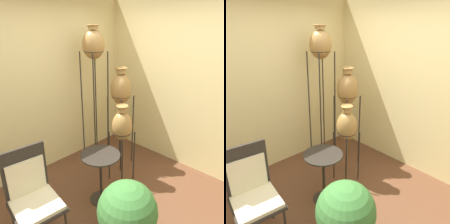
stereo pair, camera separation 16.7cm
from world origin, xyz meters
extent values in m
plane|color=brown|center=(0.00, 0.00, 0.00)|extent=(14.00, 14.00, 0.00)
cube|color=beige|center=(0.00, 1.63, 1.35)|extent=(7.20, 0.06, 2.70)
cube|color=beige|center=(1.63, 0.00, 1.35)|extent=(0.06, 7.20, 2.70)
cylinder|color=#28231E|center=(0.59, 1.07, 0.91)|extent=(0.02, 0.02, 1.82)
cylinder|color=#28231E|center=(0.88, 1.07, 0.91)|extent=(0.02, 0.02, 1.82)
cylinder|color=#28231E|center=(0.59, 1.36, 0.91)|extent=(0.02, 0.02, 1.82)
cylinder|color=#28231E|center=(0.88, 1.36, 0.91)|extent=(0.02, 0.02, 1.82)
torus|color=#28231E|center=(0.74, 1.22, 1.82)|extent=(0.30, 0.30, 0.02)
ellipsoid|color=olive|center=(0.74, 1.22, 1.92)|extent=(0.34, 0.34, 0.42)
cylinder|color=olive|center=(0.74, 1.22, 2.16)|extent=(0.15, 0.15, 0.06)
torus|color=olive|center=(0.74, 1.22, 2.18)|extent=(0.19, 0.19, 0.02)
cylinder|color=#28231E|center=(0.78, 0.68, 0.59)|extent=(0.02, 0.02, 1.17)
cylinder|color=#28231E|center=(1.06, 0.68, 0.59)|extent=(0.02, 0.02, 1.17)
cylinder|color=#28231E|center=(0.78, 0.97, 0.59)|extent=(0.02, 0.02, 1.17)
cylinder|color=#28231E|center=(1.06, 0.97, 0.59)|extent=(0.02, 0.02, 1.17)
torus|color=#28231E|center=(0.92, 0.82, 1.17)|extent=(0.29, 0.29, 0.02)
ellipsoid|color=olive|center=(0.92, 0.82, 1.28)|extent=(0.32, 0.32, 0.47)
cylinder|color=olive|center=(0.92, 0.82, 1.56)|extent=(0.14, 0.14, 0.08)
torus|color=olive|center=(0.92, 0.82, 1.60)|extent=(0.19, 0.19, 0.02)
cylinder|color=#28231E|center=(0.46, 0.37, 0.39)|extent=(0.02, 0.02, 0.78)
cylinder|color=#28231E|center=(0.72, 0.37, 0.39)|extent=(0.02, 0.02, 0.78)
cylinder|color=#28231E|center=(0.46, 0.62, 0.39)|extent=(0.02, 0.02, 0.78)
cylinder|color=#28231E|center=(0.72, 0.62, 0.39)|extent=(0.02, 0.02, 0.78)
torus|color=#28231E|center=(0.59, 0.50, 0.78)|extent=(0.26, 0.26, 0.02)
ellipsoid|color=olive|center=(0.59, 0.50, 0.87)|extent=(0.28, 0.28, 0.42)
cylinder|color=olive|center=(0.59, 0.50, 1.13)|extent=(0.13, 0.13, 0.08)
torus|color=olive|center=(0.59, 0.50, 1.17)|extent=(0.17, 0.17, 0.02)
cylinder|color=#28231E|center=(-0.97, 0.60, 0.23)|extent=(0.02, 0.02, 0.46)
cylinder|color=#28231E|center=(-0.57, 0.56, 0.23)|extent=(0.02, 0.02, 0.46)
cube|color=#28231E|center=(-0.79, 0.38, 0.48)|extent=(0.51, 0.52, 0.03)
cube|color=beige|center=(-0.79, 0.38, 0.51)|extent=(0.47, 0.48, 0.04)
cube|color=#28231E|center=(-0.77, 0.60, 0.77)|extent=(0.44, 0.08, 0.56)
cube|color=beige|center=(-0.77, 0.57, 0.72)|extent=(0.38, 0.06, 0.40)
cylinder|color=#28231E|center=(0.08, 0.40, 0.01)|extent=(0.30, 0.30, 0.01)
cylinder|color=#28231E|center=(0.08, 0.40, 0.34)|extent=(0.04, 0.04, 0.66)
cylinder|color=#28231E|center=(0.08, 0.40, 0.68)|extent=(0.49, 0.49, 0.02)
sphere|color=#387033|center=(-0.15, -0.25, 0.42)|extent=(0.62, 0.62, 0.62)
camera|label=1|loc=(-1.48, -1.33, 2.13)|focal=35.00mm
camera|label=2|loc=(-1.36, -1.44, 2.13)|focal=35.00mm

